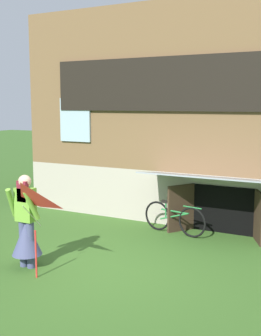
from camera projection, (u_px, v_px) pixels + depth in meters
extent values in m
plane|color=#386023|center=(106.00, 267.00, 7.65)|extent=(60.00, 60.00, 0.00)
cube|color=#ADA393|center=(204.00, 183.00, 12.23)|extent=(8.23, 4.67, 1.26)
cube|color=brown|center=(206.00, 90.00, 11.85)|extent=(8.23, 4.67, 3.87)
cube|color=black|center=(173.00, 84.00, 9.76)|extent=(6.14, 0.08, 1.22)
cube|color=#9EB7C6|center=(173.00, 84.00, 9.78)|extent=(5.98, 0.04, 1.10)
cube|color=#9EB7C6|center=(75.00, 120.00, 11.12)|extent=(0.90, 0.06, 1.10)
cube|color=black|center=(222.00, 209.00, 9.63)|extent=(1.40, 0.03, 1.05)
cube|color=#3D2B1E|center=(181.00, 208.00, 9.77)|extent=(0.43, 0.62, 1.05)
cube|color=#3D2B1E|center=(259.00, 217.00, 8.99)|extent=(0.34, 0.66, 1.05)
cube|color=gray|center=(216.00, 178.00, 9.05)|extent=(3.18, 1.09, 0.18)
cylinder|color=#474C75|center=(23.00, 243.00, 7.65)|extent=(0.14, 0.14, 0.83)
cylinder|color=#474C75|center=(31.00, 245.00, 7.58)|extent=(0.14, 0.14, 0.83)
cone|color=#474C75|center=(27.00, 237.00, 7.60)|extent=(0.52, 0.52, 0.62)
cube|color=#72AD38|center=(26.00, 205.00, 7.51)|extent=(0.34, 0.20, 0.58)
cylinder|color=#72AD38|center=(12.00, 203.00, 7.52)|extent=(0.17, 0.33, 0.54)
cylinder|color=#72AD38|center=(32.00, 205.00, 7.32)|extent=(0.17, 0.33, 0.54)
cube|color=maroon|center=(23.00, 191.00, 7.42)|extent=(0.20, 0.08, 0.36)
sphere|color=#D8AD8E|center=(25.00, 181.00, 7.45)|extent=(0.22, 0.22, 0.22)
pyramid|color=red|center=(21.00, 202.00, 6.92)|extent=(0.76, 0.57, 0.49)
cylinder|color=beige|center=(32.00, 216.00, 7.15)|extent=(0.01, 0.43, 0.43)
cylinder|color=red|center=(36.00, 254.00, 7.15)|extent=(0.03, 0.03, 0.80)
torus|color=black|center=(192.00, 222.00, 9.31)|extent=(0.66, 0.16, 0.66)
torus|color=black|center=(157.00, 216.00, 9.86)|extent=(0.66, 0.16, 0.66)
cylinder|color=#287A3D|center=(174.00, 211.00, 9.56)|extent=(0.67, 0.16, 0.04)
cylinder|color=#287A3D|center=(174.00, 216.00, 9.58)|extent=(0.73, 0.17, 0.27)
cylinder|color=#287A3D|center=(166.00, 210.00, 9.70)|extent=(0.04, 0.04, 0.37)
cube|color=black|center=(166.00, 202.00, 9.67)|extent=(0.20, 0.08, 0.05)
cylinder|color=#287A3D|center=(192.00, 207.00, 9.26)|extent=(0.44, 0.11, 0.03)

